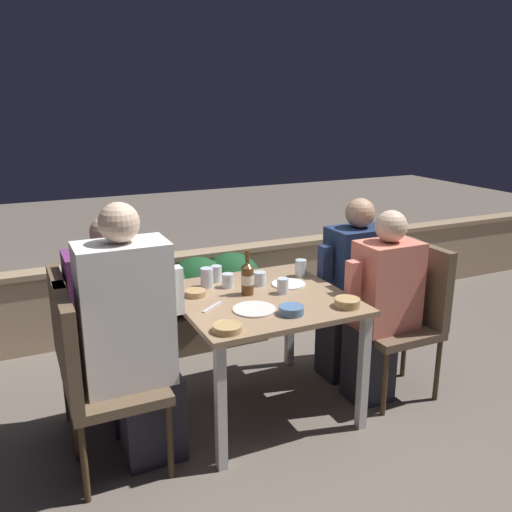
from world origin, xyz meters
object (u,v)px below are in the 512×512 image
at_px(person_purple_stripe, 122,326).
at_px(chair_right_far, 378,290).
at_px(chair_left_near, 92,370).
at_px(person_white_polo, 133,339).
at_px(person_coral_top, 381,306).
at_px(chair_right_near, 408,307).
at_px(chair_left_far, 82,343).
at_px(beer_bottle, 247,278).
at_px(person_navy_jumper, 352,289).

distance_m(person_purple_stripe, chair_right_far, 1.72).
height_order(chair_left_near, person_purple_stripe, person_purple_stripe).
height_order(person_white_polo, chair_right_far, person_white_polo).
bearing_deg(person_coral_top, chair_left_near, -179.86).
bearing_deg(chair_right_near, chair_right_far, 87.43).
height_order(chair_left_near, chair_left_far, same).
distance_m(chair_right_far, beer_bottle, 1.04).
bearing_deg(person_navy_jumper, person_white_polo, -167.64).
xyz_separation_m(person_white_polo, beer_bottle, (0.72, 0.24, 0.14)).
xyz_separation_m(person_purple_stripe, chair_right_far, (1.72, 0.00, -0.06)).
distance_m(chair_left_near, person_navy_jumper, 1.75).
height_order(person_purple_stripe, person_navy_jumper, person_purple_stripe).
relative_size(chair_left_near, beer_bottle, 3.63).
height_order(person_white_polo, person_coral_top, person_white_polo).
xyz_separation_m(person_coral_top, person_navy_jumper, (0.02, 0.33, 0.01)).
bearing_deg(person_coral_top, chair_right_near, -0.00).
height_order(chair_left_near, chair_right_far, same).
xyz_separation_m(person_coral_top, chair_right_far, (0.23, 0.33, -0.04)).
relative_size(chair_left_near, person_white_polo, 0.70).
bearing_deg(person_white_polo, chair_left_near, -180.00).
bearing_deg(chair_left_far, person_white_polo, -58.15).
bearing_deg(chair_left_near, chair_right_far, 9.73).
xyz_separation_m(person_white_polo, chair_left_far, (-0.21, 0.33, -0.12)).
height_order(person_purple_stripe, beer_bottle, person_purple_stripe).
xyz_separation_m(chair_left_far, chair_right_near, (1.92, -0.33, 0.00)).
bearing_deg(person_coral_top, chair_left_far, 169.17).
bearing_deg(chair_left_far, chair_right_far, 0.05).
bearing_deg(chair_right_far, person_navy_jumper, -180.00).
height_order(person_white_polo, beer_bottle, person_white_polo).
relative_size(chair_right_far, person_navy_jumper, 0.79).
bearing_deg(person_coral_top, person_navy_jumper, 87.32).
bearing_deg(beer_bottle, chair_right_far, 5.10).
bearing_deg(beer_bottle, person_navy_jumper, 6.46).
relative_size(chair_right_near, person_navy_jumper, 0.79).
bearing_deg(person_navy_jumper, person_coral_top, -92.68).
relative_size(chair_left_near, person_navy_jumper, 0.79).
xyz_separation_m(person_purple_stripe, person_navy_jumper, (1.51, 0.00, -0.01)).
bearing_deg(person_white_polo, person_navy_jumper, 12.36).
height_order(chair_right_near, person_coral_top, person_coral_top).
height_order(chair_left_far, person_purple_stripe, person_purple_stripe).
relative_size(person_purple_stripe, beer_bottle, 4.71).
relative_size(person_white_polo, chair_right_far, 1.42).
bearing_deg(beer_bottle, person_white_polo, -161.43).
bearing_deg(beer_bottle, person_coral_top, -16.97).
bearing_deg(chair_left_near, person_purple_stripe, 56.89).
relative_size(chair_right_near, person_coral_top, 0.80).
xyz_separation_m(person_white_polo, person_coral_top, (1.50, 0.00, -0.08)).
bearing_deg(person_purple_stripe, beer_bottle, -7.05).
distance_m(person_purple_stripe, chair_right_near, 1.74).
distance_m(person_white_polo, person_navy_jumper, 1.55).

